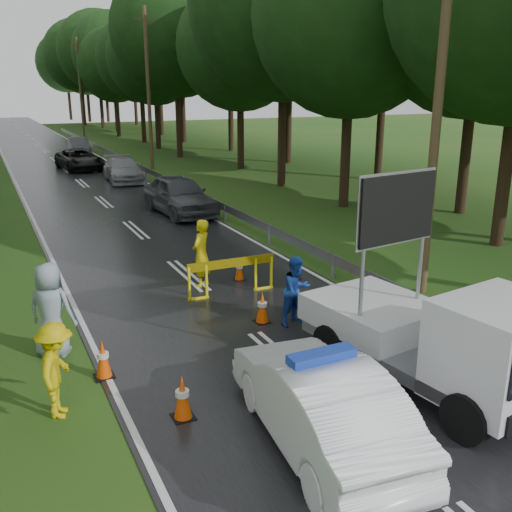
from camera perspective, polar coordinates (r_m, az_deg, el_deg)
ground at (r=11.57m, az=3.10°, el=-10.58°), size 160.00×160.00×0.00m
road at (r=39.66m, az=-18.42°, el=8.18°), size 7.00×140.00×0.02m
guardrail at (r=39.90m, az=-13.11°, el=9.43°), size 0.12×60.06×0.70m
utility_pole_near at (r=15.00m, az=17.81°, el=15.04°), size 1.40×0.24×10.00m
utility_pole_mid at (r=38.37m, az=-10.71°, el=16.06°), size 1.40×0.24×10.00m
utility_pole_far at (r=63.81m, az=-17.18°, el=15.77°), size 1.40×0.24×10.00m
police_sedan at (r=8.92m, az=6.42°, el=-14.39°), size 1.95×4.41×1.55m
work_truck at (r=10.70m, az=17.87°, el=-7.72°), size 2.69×4.95×3.77m
barrier at (r=14.83m, az=-2.48°, el=-1.17°), size 2.40×0.11×0.99m
officer at (r=15.51m, az=-5.50°, el=0.27°), size 0.81×0.78×1.87m
civilian at (r=13.04m, az=4.10°, el=-3.49°), size 0.93×0.81×1.62m
bystander_left at (r=10.06m, az=-19.31°, el=-10.71°), size 0.93×1.21×1.65m
bystander_right at (r=12.19m, az=-19.82°, el=-5.08°), size 1.14×1.07×1.96m
queue_car_first at (r=24.63m, az=-7.69°, el=6.07°), size 2.27×4.95×1.65m
queue_car_second at (r=33.87m, az=-13.14°, el=8.41°), size 2.20×4.76×1.35m
queue_car_third at (r=39.46m, az=-17.26°, el=9.22°), size 2.75×5.05×1.34m
queue_car_fourth at (r=48.57m, az=-17.28°, el=10.48°), size 1.54×4.08×1.33m
cone_near_left at (r=9.70m, az=-7.36°, el=-13.90°), size 0.37×0.37×0.78m
cone_center at (r=13.22m, az=0.64°, el=-5.20°), size 0.36×0.36×0.76m
cone_far at (r=16.09m, az=-1.68°, el=-1.33°), size 0.31×0.31×0.66m
cone_left_mid at (r=11.22m, az=-15.05°, el=-9.95°), size 0.36×0.36×0.77m
cone_right at (r=16.21m, az=3.87°, el=-1.20°), size 0.32×0.32×0.68m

